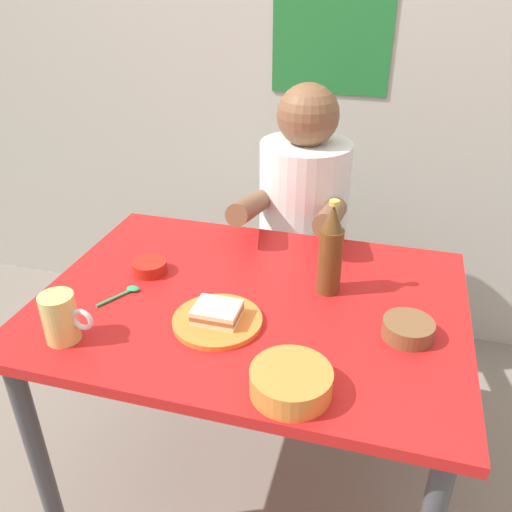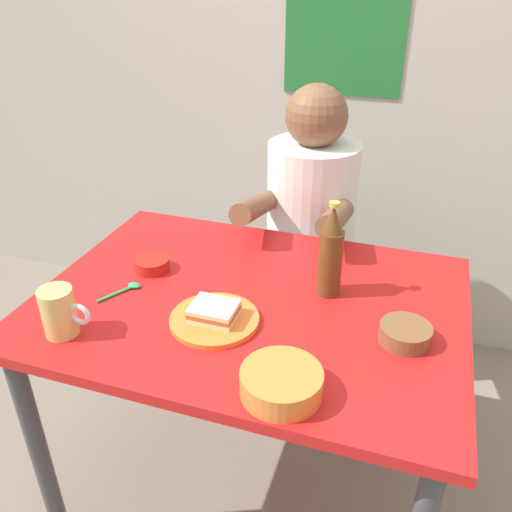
{
  "view_description": "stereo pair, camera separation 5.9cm",
  "coord_description": "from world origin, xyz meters",
  "px_view_note": "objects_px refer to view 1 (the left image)",
  "views": [
    {
      "loc": [
        0.32,
        -1.11,
        1.52
      ],
      "look_at": [
        0.0,
        0.05,
        0.84
      ],
      "focal_mm": 37.04,
      "sensor_mm": 36.0,
      "label": 1
    },
    {
      "loc": [
        0.38,
        -1.09,
        1.52
      ],
      "look_at": [
        0.0,
        0.05,
        0.84
      ],
      "focal_mm": 37.04,
      "sensor_mm": 36.0,
      "label": 2
    }
  ],
  "objects_px": {
    "stool": "(299,295)",
    "person_seated": "(303,200)",
    "beer_bottle": "(331,252)",
    "dining_table": "(251,327)",
    "plate_orange": "(217,321)",
    "beer_mug": "(61,318)",
    "sandwich": "(217,312)",
    "sambal_bowl_red": "(150,266)"
  },
  "relations": [
    {
      "from": "person_seated",
      "to": "sandwich",
      "type": "distance_m",
      "value": 0.75
    },
    {
      "from": "dining_table",
      "to": "sandwich",
      "type": "bearing_deg",
      "value": -111.06
    },
    {
      "from": "stool",
      "to": "sandwich",
      "type": "bearing_deg",
      "value": -95.04
    },
    {
      "from": "beer_mug",
      "to": "beer_bottle",
      "type": "bearing_deg",
      "value": 33.47
    },
    {
      "from": "dining_table",
      "to": "plate_orange",
      "type": "relative_size",
      "value": 5.0
    },
    {
      "from": "dining_table",
      "to": "sandwich",
      "type": "xyz_separation_m",
      "value": [
        -0.05,
        -0.13,
        0.13
      ]
    },
    {
      "from": "beer_bottle",
      "to": "person_seated",
      "type": "bearing_deg",
      "value": 107.85
    },
    {
      "from": "plate_orange",
      "to": "sandwich",
      "type": "height_order",
      "value": "sandwich"
    },
    {
      "from": "dining_table",
      "to": "beer_mug",
      "type": "distance_m",
      "value": 0.49
    },
    {
      "from": "sandwich",
      "to": "sambal_bowl_red",
      "type": "xyz_separation_m",
      "value": [
        -0.26,
        0.18,
        -0.01
      ]
    },
    {
      "from": "dining_table",
      "to": "sambal_bowl_red",
      "type": "distance_m",
      "value": 0.34
    },
    {
      "from": "dining_table",
      "to": "beer_mug",
      "type": "bearing_deg",
      "value": -143.16
    },
    {
      "from": "stool",
      "to": "person_seated",
      "type": "height_order",
      "value": "person_seated"
    },
    {
      "from": "beer_bottle",
      "to": "sambal_bowl_red",
      "type": "xyz_separation_m",
      "value": [
        -0.5,
        -0.04,
        -0.1
      ]
    },
    {
      "from": "dining_table",
      "to": "beer_bottle",
      "type": "relative_size",
      "value": 4.2
    },
    {
      "from": "beer_mug",
      "to": "beer_bottle",
      "type": "xyz_separation_m",
      "value": [
        0.56,
        0.37,
        0.06
      ]
    },
    {
      "from": "plate_orange",
      "to": "sandwich",
      "type": "xyz_separation_m",
      "value": [
        -0.0,
        0.0,
        0.02
      ]
    },
    {
      "from": "person_seated",
      "to": "sandwich",
      "type": "bearing_deg",
      "value": -95.12
    },
    {
      "from": "stool",
      "to": "sambal_bowl_red",
      "type": "height_order",
      "value": "sambal_bowl_red"
    },
    {
      "from": "person_seated",
      "to": "beer_mug",
      "type": "distance_m",
      "value": 0.98
    },
    {
      "from": "dining_table",
      "to": "stool",
      "type": "relative_size",
      "value": 2.44
    },
    {
      "from": "plate_orange",
      "to": "beer_mug",
      "type": "distance_m",
      "value": 0.36
    },
    {
      "from": "dining_table",
      "to": "beer_bottle",
      "type": "xyz_separation_m",
      "value": [
        0.19,
        0.09,
        0.21
      ]
    },
    {
      "from": "sambal_bowl_red",
      "to": "dining_table",
      "type": "bearing_deg",
      "value": -9.17
    },
    {
      "from": "person_seated",
      "to": "stool",
      "type": "bearing_deg",
      "value": 90.0
    },
    {
      "from": "person_seated",
      "to": "beer_bottle",
      "type": "distance_m",
      "value": 0.56
    },
    {
      "from": "sandwich",
      "to": "plate_orange",
      "type": "bearing_deg",
      "value": 0.0
    },
    {
      "from": "stool",
      "to": "beer_bottle",
      "type": "distance_m",
      "value": 0.76
    },
    {
      "from": "stool",
      "to": "plate_orange",
      "type": "height_order",
      "value": "plate_orange"
    },
    {
      "from": "plate_orange",
      "to": "sandwich",
      "type": "relative_size",
      "value": 2.0
    },
    {
      "from": "dining_table",
      "to": "sambal_bowl_red",
      "type": "xyz_separation_m",
      "value": [
        -0.31,
        0.05,
        0.11
      ]
    },
    {
      "from": "person_seated",
      "to": "plate_orange",
      "type": "xyz_separation_m",
      "value": [
        -0.07,
        -0.75,
        -0.02
      ]
    },
    {
      "from": "beer_bottle",
      "to": "plate_orange",
      "type": "bearing_deg",
      "value": -137.37
    },
    {
      "from": "plate_orange",
      "to": "beer_bottle",
      "type": "height_order",
      "value": "beer_bottle"
    },
    {
      "from": "beer_mug",
      "to": "plate_orange",
      "type": "bearing_deg",
      "value": 25.26
    },
    {
      "from": "sandwich",
      "to": "beer_mug",
      "type": "relative_size",
      "value": 0.87
    },
    {
      "from": "dining_table",
      "to": "plate_orange",
      "type": "bearing_deg",
      "value": -111.06
    },
    {
      "from": "person_seated",
      "to": "sambal_bowl_red",
      "type": "height_order",
      "value": "person_seated"
    },
    {
      "from": "dining_table",
      "to": "stool",
      "type": "bearing_deg",
      "value": 88.36
    },
    {
      "from": "plate_orange",
      "to": "sambal_bowl_red",
      "type": "distance_m",
      "value": 0.32
    },
    {
      "from": "stool",
      "to": "sandwich",
      "type": "height_order",
      "value": "sandwich"
    },
    {
      "from": "stool",
      "to": "sambal_bowl_red",
      "type": "relative_size",
      "value": 4.69
    }
  ]
}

